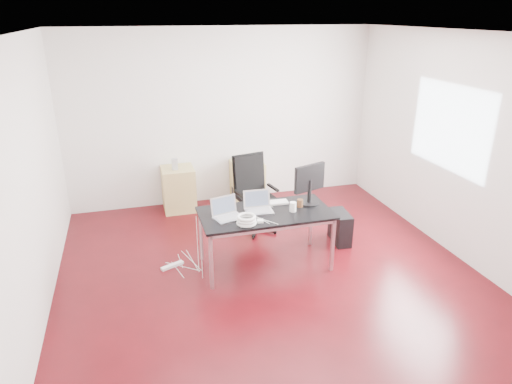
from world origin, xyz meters
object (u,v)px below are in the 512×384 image
object	(u,v)px
desk	(266,216)
filing_cabinet_right	(247,182)
filing_cabinet_left	(179,189)
office_chair	(254,190)
pc_tower	(340,227)

from	to	relation	value
desk	filing_cabinet_right	world-z (taller)	desk
desk	filing_cabinet_left	bearing A→B (deg)	111.82
desk	filing_cabinet_right	size ratio (longest dim) A/B	2.29
filing_cabinet_left	filing_cabinet_right	xyz separation A→B (m)	(1.14, 0.00, 0.00)
office_chair	filing_cabinet_left	world-z (taller)	office_chair
office_chair	filing_cabinet_left	size ratio (longest dim) A/B	1.54
desk	pc_tower	xyz separation A→B (m)	(1.18, 0.31, -0.46)
filing_cabinet_left	pc_tower	distance (m)	2.66
pc_tower	filing_cabinet_left	bearing A→B (deg)	144.19
filing_cabinet_right	pc_tower	distance (m)	1.95
desk	filing_cabinet_left	world-z (taller)	desk
filing_cabinet_right	desk	bearing A→B (deg)	-98.75
office_chair	desk	bearing A→B (deg)	-109.33
office_chair	filing_cabinet_left	distance (m)	1.41
desk	filing_cabinet_left	xyz separation A→B (m)	(-0.82, 2.06, -0.33)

